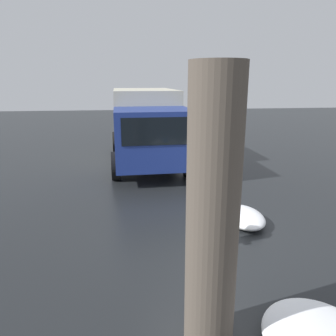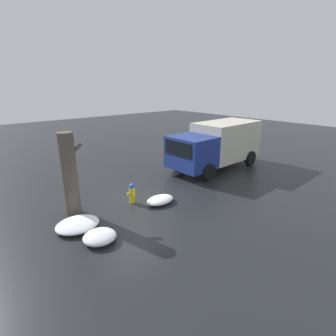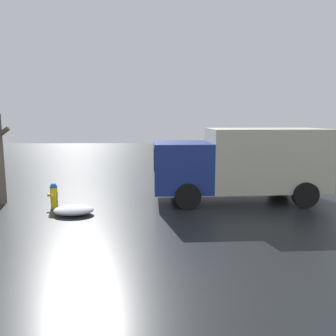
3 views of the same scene
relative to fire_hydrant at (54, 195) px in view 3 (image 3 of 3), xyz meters
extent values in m
plane|color=black|center=(0.00, 0.00, -0.46)|extent=(60.00, 60.00, 0.00)
cylinder|color=yellow|center=(0.00, 0.00, -0.09)|extent=(0.25, 0.25, 0.73)
cylinder|color=blue|center=(0.00, 0.00, 0.30)|extent=(0.26, 0.26, 0.05)
sphere|color=blue|center=(0.00, 0.00, 0.33)|extent=(0.21, 0.21, 0.21)
cylinder|color=yellow|center=(-0.17, 0.03, 0.00)|extent=(0.12, 0.13, 0.11)
cylinder|color=yellow|center=(-0.03, -0.17, 0.00)|extent=(0.11, 0.11, 0.09)
cylinder|color=yellow|center=(0.03, 0.17, 0.00)|extent=(0.11, 0.11, 0.09)
cylinder|color=brown|center=(-2.03, 0.76, 2.09)|extent=(0.68, 0.17, 0.54)
cube|color=navy|center=(4.53, 0.86, 0.88)|extent=(2.13, 2.39, 1.78)
cube|color=black|center=(3.48, 0.84, 1.24)|extent=(0.08, 1.97, 0.78)
cube|color=beige|center=(7.70, 0.94, 1.13)|extent=(4.34, 2.44, 2.28)
cylinder|color=black|center=(4.66, -0.31, -0.01)|extent=(0.91, 0.30, 0.90)
cylinder|color=black|center=(4.60, 2.03, -0.01)|extent=(0.91, 0.30, 0.90)
cylinder|color=black|center=(8.80, -0.20, -0.01)|extent=(0.91, 0.30, 0.90)
cylinder|color=black|center=(8.75, 2.14, -0.01)|extent=(0.91, 0.30, 0.90)
ellipsoid|color=white|center=(0.88, -0.84, -0.31)|extent=(1.30, 0.87, 0.30)
camera|label=1|loc=(-5.55, 1.67, 2.62)|focal=35.00mm
camera|label=2|loc=(-5.65, -8.92, 4.51)|focal=28.00mm
camera|label=3|loc=(3.64, -11.24, 2.66)|focal=35.00mm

